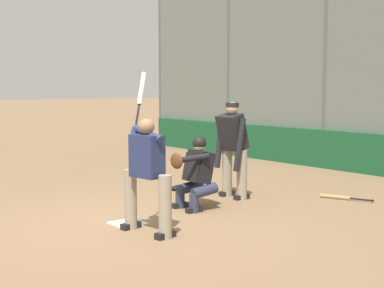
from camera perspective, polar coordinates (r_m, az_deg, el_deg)
The scene contains 8 objects.
ground_plane at distance 7.48m, azimuth -6.89°, elevation -8.42°, with size 160.00×160.00×0.00m, color #846647.
home_plate_marker at distance 7.48m, azimuth -6.89°, elevation -8.38°, with size 0.43×0.43×0.01m, color white.
padding_wall at distance 11.97m, azimuth 19.80°, elevation -1.15°, with size 16.19×0.18×0.89m, color #19512D.
batter_at_plate at distance 6.82m, azimuth -4.84°, elevation -2.92°, with size 1.03×0.59×2.07m.
catcher_behind_plate at distance 8.20m, azimuth 0.34°, elevation -2.96°, with size 0.60×0.72×1.12m.
umpire_home at distance 9.02m, azimuth 4.36°, elevation -0.31°, with size 0.66×0.41×1.63m.
spare_bat_near_backstop at distance 9.33m, azimuth 15.42°, elevation -5.50°, with size 0.83×0.37×0.07m.
fielding_glove_on_dirt at distance 9.72m, azimuth -1.51°, elevation -4.72°, with size 0.29×0.22×0.10m.
Camera 1 is at (-6.16, 3.82, 1.85)m, focal length 50.00 mm.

